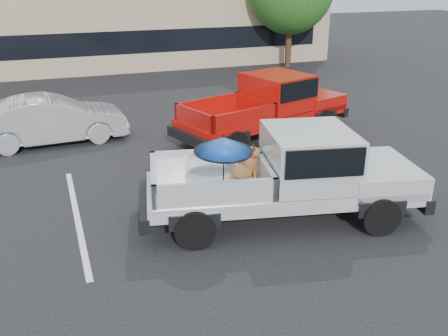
{
  "coord_description": "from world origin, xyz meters",
  "views": [
    {
      "loc": [
        -3.31,
        -7.8,
        4.83
      ],
      "look_at": [
        -0.28,
        0.48,
        1.3
      ],
      "focal_mm": 40.0,
      "sensor_mm": 36.0,
      "label": 1
    }
  ],
  "objects": [
    {
      "name": "ground",
      "position": [
        0.0,
        0.0,
        0.0
      ],
      "size": [
        90.0,
        90.0,
        0.0
      ],
      "primitive_type": "plane",
      "color": "black",
      "rests_on": "ground"
    },
    {
      "name": "motel_building",
      "position": [
        2.0,
        20.99,
        3.21
      ],
      "size": [
        20.4,
        8.4,
        6.3
      ],
      "color": "tan",
      "rests_on": "ground"
    },
    {
      "name": "stripe_right",
      "position": [
        3.0,
        2.0,
        0.0
      ],
      "size": [
        0.12,
        5.0,
        0.01
      ],
      "primitive_type": "cube",
      "color": "silver",
      "rests_on": "ground"
    },
    {
      "name": "silver_pickup",
      "position": [
        1.28,
        0.43,
        1.05
      ],
      "size": [
        5.97,
        3.08,
        2.06
      ],
      "rotation": [
        0.0,
        0.0,
        -0.21
      ],
      "color": "black",
      "rests_on": "ground"
    },
    {
      "name": "red_pickup",
      "position": [
        3.23,
        5.7,
        1.02
      ],
      "size": [
        5.99,
        3.58,
        1.87
      ],
      "rotation": [
        0.0,
        0.0,
        0.31
      ],
      "color": "black",
      "rests_on": "ground"
    },
    {
      "name": "silver_sedan",
      "position": [
        -3.2,
        7.2,
        0.7
      ],
      "size": [
        4.35,
        1.72,
        1.41
      ],
      "primitive_type": "imported",
      "rotation": [
        0.0,
        0.0,
        1.63
      ],
      "color": "#A2A5A9",
      "rests_on": "ground"
    },
    {
      "name": "stripe_left",
      "position": [
        -3.0,
        2.0,
        0.0
      ],
      "size": [
        0.12,
        5.0,
        0.01
      ],
      "primitive_type": "cube",
      "color": "silver",
      "rests_on": "ground"
    }
  ]
}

